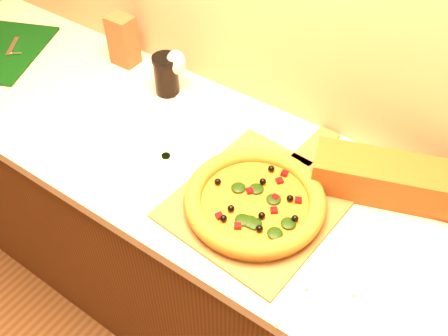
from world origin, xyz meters
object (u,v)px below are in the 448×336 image
cutting_board (1,51)px  wine_glass (176,64)px  pizza_peel (262,199)px  pizza (255,200)px  rolling_pin (433,207)px  dark_jar (166,75)px

cutting_board → wine_glass: (0.70, 0.19, 0.11)m
pizza_peel → pizza: (-0.00, -0.04, 0.03)m
pizza → rolling_pin: pizza is taller
rolling_pin → wine_glass: bearing=178.3°
pizza_peel → rolling_pin: size_ratio=1.65×
cutting_board → wine_glass: bearing=-8.2°
cutting_board → pizza_peel: bearing=-26.3°
pizza → rolling_pin: bearing=33.5°
pizza → cutting_board: (-1.19, 0.09, -0.03)m
pizza_peel → pizza: size_ratio=1.64×
rolling_pin → wine_glass: wine_glass is taller
pizza → dark_jar: dark_jar is taller
pizza_peel → rolling_pin: rolling_pin is taller
pizza_peel → cutting_board: bearing=-178.3°
pizza → dark_jar: size_ratio=2.72×
pizza → wine_glass: wine_glass is taller
cutting_board → rolling_pin: bearing=-17.7°
cutting_board → wine_glass: size_ratio=2.93×
pizza_peel → dark_jar: dark_jar is taller
rolling_pin → wine_glass: 0.89m
pizza → dark_jar: (-0.52, 0.27, 0.04)m
dark_jar → wine_glass: bearing=33.7°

